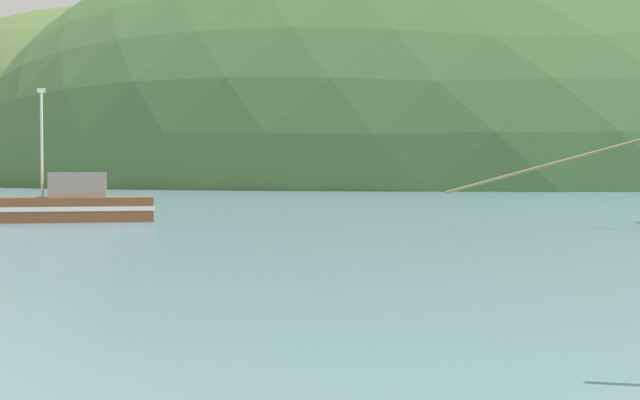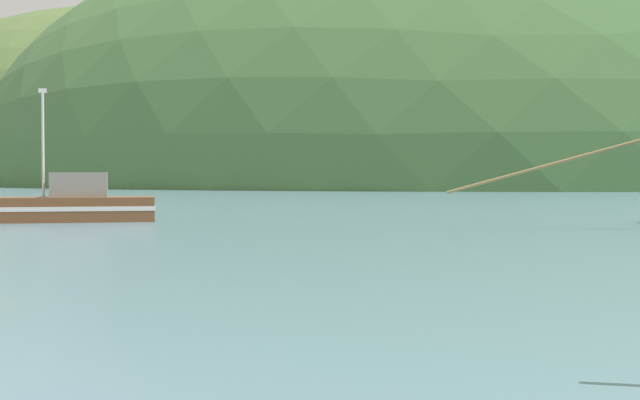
# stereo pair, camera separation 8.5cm
# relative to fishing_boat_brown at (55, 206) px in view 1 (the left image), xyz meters

# --- Properties ---
(hill_mid_right) EXTENTS (143.63, 114.90, 68.19)m
(hill_mid_right) POSITION_rel_fishing_boat_brown_xyz_m (-92.55, 204.14, -0.74)
(hill_mid_right) COLOR #386633
(hill_mid_right) RESTS_ON ground
(hill_far_center) EXTENTS (141.14, 112.91, 93.78)m
(hill_far_center) POSITION_rel_fishing_boat_brown_xyz_m (-5.74, 163.30, -0.74)
(hill_far_center) COLOR #386633
(hill_far_center) RESTS_ON ground
(hill_far_right) EXTENTS (205.54, 164.43, 102.52)m
(hill_far_right) POSITION_rel_fishing_boat_brown_xyz_m (-106.81, 206.27, -0.74)
(hill_far_right) COLOR #516B38
(hill_far_right) RESTS_ON ground
(hill_mid_left) EXTENTS (194.79, 155.83, 109.55)m
(hill_mid_left) POSITION_rel_fishing_boat_brown_xyz_m (-11.04, 150.04, -0.74)
(hill_mid_left) COLOR #47703D
(hill_mid_left) RESTS_ON ground
(fishing_boat_brown) EXTENTS (9.13, 6.62, 6.05)m
(fishing_boat_brown) POSITION_rel_fishing_boat_brown_xyz_m (0.00, 0.00, 0.00)
(fishing_boat_brown) COLOR brown
(fishing_boat_brown) RESTS_ON ground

